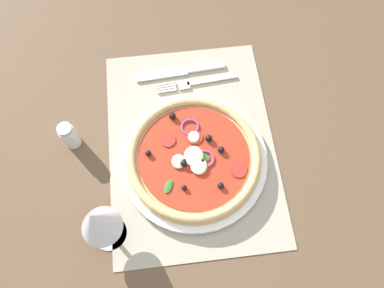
{
  "coord_description": "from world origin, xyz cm",
  "views": [
    {
      "loc": [
        -30.44,
        3.46,
        70.85
      ],
      "look_at": [
        -1.18,
        0.0,
        2.89
      ],
      "focal_mm": 35.06,
      "sensor_mm": 36.0,
      "label": 1
    }
  ],
  "objects_px": {
    "fork": "(192,83)",
    "wine_glass": "(97,222)",
    "plate": "(193,160)",
    "pizza": "(193,157)",
    "knife": "(179,72)",
    "pepper_shaker": "(69,136)"
  },
  "relations": [
    {
      "from": "pizza",
      "to": "fork",
      "type": "distance_m",
      "value": 0.18
    },
    {
      "from": "knife",
      "to": "wine_glass",
      "type": "distance_m",
      "value": 0.39
    },
    {
      "from": "pizza",
      "to": "pepper_shaker",
      "type": "height_order",
      "value": "pepper_shaker"
    },
    {
      "from": "plate",
      "to": "fork",
      "type": "relative_size",
      "value": 1.62
    },
    {
      "from": "plate",
      "to": "fork",
      "type": "distance_m",
      "value": 0.18
    },
    {
      "from": "fork",
      "to": "wine_glass",
      "type": "bearing_deg",
      "value": 53.61
    },
    {
      "from": "fork",
      "to": "knife",
      "type": "bearing_deg",
      "value": -57.64
    },
    {
      "from": "plate",
      "to": "wine_glass",
      "type": "bearing_deg",
      "value": 125.69
    },
    {
      "from": "plate",
      "to": "wine_glass",
      "type": "xyz_separation_m",
      "value": [
        -0.12,
        0.17,
        0.09
      ]
    },
    {
      "from": "plate",
      "to": "pizza",
      "type": "distance_m",
      "value": 0.02
    },
    {
      "from": "plate",
      "to": "pizza",
      "type": "bearing_deg",
      "value": -52.95
    },
    {
      "from": "fork",
      "to": "knife",
      "type": "relative_size",
      "value": 0.9
    },
    {
      "from": "plate",
      "to": "wine_glass",
      "type": "relative_size",
      "value": 1.96
    },
    {
      "from": "pizza",
      "to": "wine_glass",
      "type": "height_order",
      "value": "wine_glass"
    },
    {
      "from": "pizza",
      "to": "pepper_shaker",
      "type": "distance_m",
      "value": 0.25
    },
    {
      "from": "pizza",
      "to": "fork",
      "type": "relative_size",
      "value": 1.47
    },
    {
      "from": "fork",
      "to": "knife",
      "type": "distance_m",
      "value": 0.04
    },
    {
      "from": "knife",
      "to": "wine_glass",
      "type": "bearing_deg",
      "value": 60.4
    },
    {
      "from": "pizza",
      "to": "fork",
      "type": "bearing_deg",
      "value": -6.19
    },
    {
      "from": "plate",
      "to": "pepper_shaker",
      "type": "distance_m",
      "value": 0.25
    },
    {
      "from": "pizza",
      "to": "pepper_shaker",
      "type": "bearing_deg",
      "value": 73.15
    },
    {
      "from": "knife",
      "to": "wine_glass",
      "type": "height_order",
      "value": "wine_glass"
    }
  ]
}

